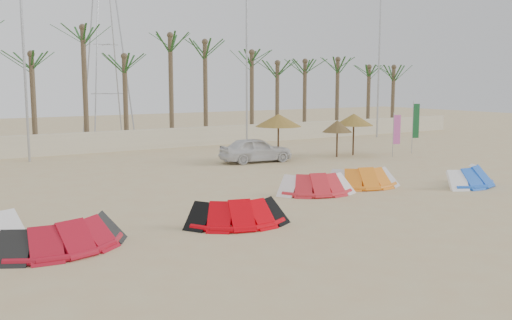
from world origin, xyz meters
TOP-DOWN VIEW (x-y plane):
  - ground at (0.00, 0.00)m, footprint 120.00×120.00m
  - boundary_wall at (0.00, 22.00)m, footprint 60.00×0.30m
  - palm_line at (0.67, 23.50)m, footprint 52.00×4.00m
  - lamp_b at (-5.96, 20.00)m, footprint 1.25×0.14m
  - lamp_c at (8.04, 20.00)m, footprint 1.25×0.14m
  - lamp_d at (20.04, 20.00)m, footprint 1.25×0.14m
  - pylon at (1.00, 28.00)m, footprint 3.00×3.00m
  - kite_red_left at (-8.45, 2.16)m, footprint 3.78×2.32m
  - kite_red_mid at (-3.33, 2.01)m, footprint 3.41×2.19m
  - kite_red_right at (1.75, 4.62)m, footprint 3.36×2.30m
  - kite_orange at (4.34, 4.76)m, footprint 3.40×2.22m
  - kite_blue at (8.50, 2.69)m, footprint 3.50×2.23m
  - parasol_left at (5.87, 13.08)m, footprint 2.59×2.59m
  - parasol_mid at (9.66, 12.55)m, footprint 1.75×1.75m
  - parasol_right at (11.04, 12.68)m, footprint 2.34×2.34m
  - flag_pink at (12.53, 10.74)m, footprint 0.44×0.19m
  - flag_green at (14.79, 11.37)m, footprint 0.44×0.15m
  - car at (4.52, 13.26)m, footprint 4.15×2.08m

SIDE VIEW (x-z plane):
  - ground at x=0.00m, z-range 0.00..0.00m
  - pylon at x=1.00m, z-range -7.00..7.00m
  - kite_red_right at x=1.75m, z-range -0.03..0.87m
  - kite_orange at x=4.34m, z-range -0.03..0.87m
  - kite_red_mid at x=-3.33m, z-range -0.03..0.87m
  - kite_blue at x=8.50m, z-range -0.03..0.87m
  - kite_red_left at x=-8.45m, z-range -0.03..0.87m
  - boundary_wall at x=0.00m, z-range 0.00..1.30m
  - car at x=4.52m, z-range 0.00..1.36m
  - flag_pink at x=12.53m, z-range 0.24..2.85m
  - parasol_mid at x=9.66m, z-range 0.72..2.88m
  - flag_green at x=14.79m, z-range 0.30..3.52m
  - parasol_right at x=11.04m, z-range 0.89..3.38m
  - parasol_left at x=5.87m, z-range 0.95..3.56m
  - lamp_b at x=-5.96m, z-range 0.27..11.27m
  - lamp_c at x=8.04m, z-range 0.27..11.27m
  - lamp_d at x=20.04m, z-range 0.27..11.27m
  - palm_line at x=0.67m, z-range 2.59..10.29m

